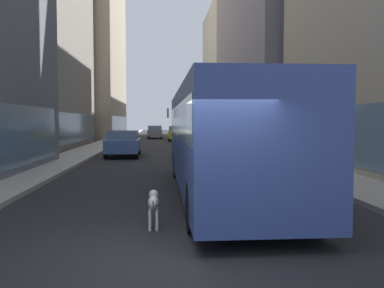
# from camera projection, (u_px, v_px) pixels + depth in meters

# --- Properties ---
(ground_plane) EXTENTS (120.00, 120.00, 0.00)m
(ground_plane) POSITION_uv_depth(u_px,v_px,m) (166.00, 143.00, 41.56)
(ground_plane) COLOR #232326
(sidewalk_left) EXTENTS (2.40, 110.00, 0.15)m
(sidewalk_left) POSITION_uv_depth(u_px,v_px,m) (109.00, 142.00, 41.11)
(sidewalk_left) COLOR #ADA89E
(sidewalk_left) RESTS_ON ground
(sidewalk_right) EXTENTS (2.40, 110.00, 0.15)m
(sidewalk_right) POSITION_uv_depth(u_px,v_px,m) (221.00, 142.00, 42.01)
(sidewalk_right) COLOR #9E9991
(sidewalk_right) RESTS_ON ground
(building_right_mid) EXTENTS (11.60, 22.41, 22.66)m
(building_right_mid) POSITION_uv_depth(u_px,v_px,m) (296.00, 21.00, 37.42)
(building_right_mid) COLOR slate
(building_right_mid) RESTS_ON ground
(building_right_far) EXTENTS (9.87, 23.19, 19.26)m
(building_right_far) POSITION_uv_depth(u_px,v_px,m) (244.00, 71.00, 60.80)
(building_right_far) COLOR #B2A893
(building_right_far) RESTS_ON ground
(transit_bus) EXTENTS (2.78, 11.53, 3.05)m
(transit_bus) POSITION_uv_depth(u_px,v_px,m) (221.00, 134.00, 12.09)
(transit_bus) COLOR #33478C
(transit_bus) RESTS_ON ground
(car_grey_wagon) EXTENTS (1.81, 4.78, 1.62)m
(car_grey_wagon) POSITION_uv_depth(u_px,v_px,m) (155.00, 132.00, 51.50)
(car_grey_wagon) COLOR slate
(car_grey_wagon) RESTS_ON ground
(car_yellow_taxi) EXTENTS (1.77, 4.00, 1.62)m
(car_yellow_taxi) POSITION_uv_depth(u_px,v_px,m) (176.00, 134.00, 44.46)
(car_yellow_taxi) COLOR yellow
(car_yellow_taxi) RESTS_ON ground
(car_blue_hatchback) EXTENTS (1.92, 4.19, 1.62)m
(car_blue_hatchback) POSITION_uv_depth(u_px,v_px,m) (123.00, 143.00, 24.84)
(car_blue_hatchback) COLOR #4C6BB7
(car_blue_hatchback) RESTS_ON ground
(dalmatian_dog) EXTENTS (0.22, 0.96, 0.72)m
(dalmatian_dog) POSITION_uv_depth(u_px,v_px,m) (153.00, 202.00, 8.31)
(dalmatian_dog) COLOR white
(dalmatian_dog) RESTS_ON ground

